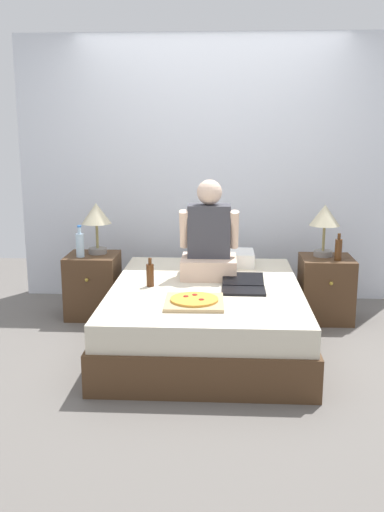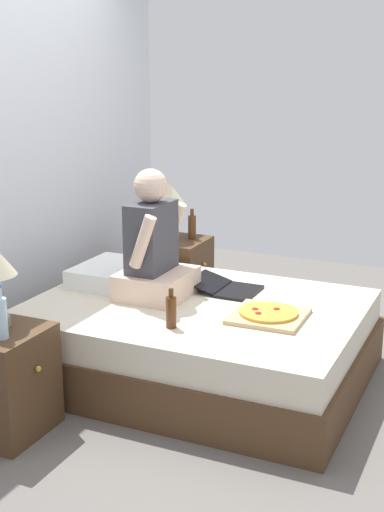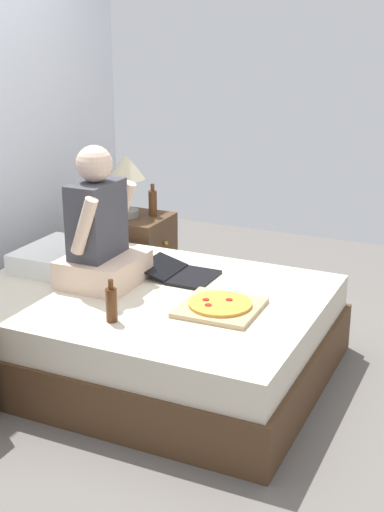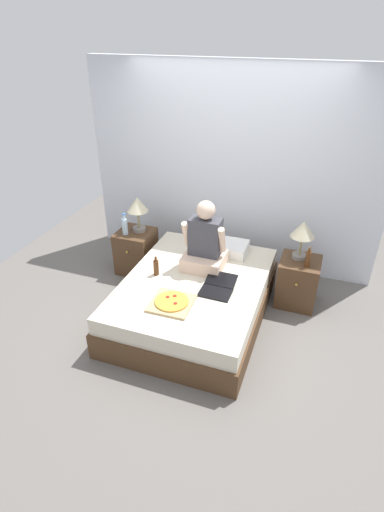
{
  "view_description": "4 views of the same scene",
  "coord_description": "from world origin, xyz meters",
  "px_view_note": "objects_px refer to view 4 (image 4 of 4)",
  "views": [
    {
      "loc": [
        0.12,
        -4.19,
        1.65
      ],
      "look_at": [
        -0.1,
        -0.17,
        0.74
      ],
      "focal_mm": 40.0,
      "sensor_mm": 36.0,
      "label": 1
    },
    {
      "loc": [
        -3.65,
        -1.64,
        1.87
      ],
      "look_at": [
        0.03,
        0.05,
        0.75
      ],
      "focal_mm": 50.0,
      "sensor_mm": 36.0,
      "label": 2
    },
    {
      "loc": [
        -3.19,
        -1.76,
        1.92
      ],
      "look_at": [
        0.09,
        -0.24,
        0.68
      ],
      "focal_mm": 50.0,
      "sensor_mm": 36.0,
      "label": 3
    },
    {
      "loc": [
        1.17,
        -3.31,
        2.84
      ],
      "look_at": [
        -0.01,
        -0.04,
        0.78
      ],
      "focal_mm": 28.0,
      "sensor_mm": 36.0,
      "label": 4
    }
  ],
  "objects_px": {
    "nightstand_left": "(136,251)",
    "beer_bottle": "(308,259)",
    "water_bottle": "(125,226)",
    "beer_bottle_on_bed": "(156,267)",
    "person_seated": "(205,244)",
    "lamp_on_left_nightstand": "(138,207)",
    "lamp_on_right_nightstand": "(303,232)",
    "nightstand_right": "(298,282)",
    "bed": "(194,298)",
    "laptop": "(217,288)",
    "pizza_box": "(172,303)"
  },
  "relations": [
    {
      "from": "nightstand_left",
      "to": "beer_bottle",
      "type": "xyz_separation_m",
      "value": [
        2.12,
        -0.1,
        0.37
      ]
    },
    {
      "from": "water_bottle",
      "to": "beer_bottle_on_bed",
      "type": "bearing_deg",
      "value": -40.68
    },
    {
      "from": "nightstand_left",
      "to": "person_seated",
      "type": "bearing_deg",
      "value": -18.26
    },
    {
      "from": "lamp_on_left_nightstand",
      "to": "lamp_on_right_nightstand",
      "type": "height_order",
      "value": "same"
    },
    {
      "from": "nightstand_right",
      "to": "beer_bottle_on_bed",
      "type": "distance_m",
      "value": 1.62
    },
    {
      "from": "bed",
      "to": "water_bottle",
      "type": "bearing_deg",
      "value": 153.66
    },
    {
      "from": "nightstand_left",
      "to": "water_bottle",
      "type": "relative_size",
      "value": 2.02
    },
    {
      "from": "beer_bottle",
      "to": "laptop",
      "type": "distance_m",
      "value": 1.04
    },
    {
      "from": "water_bottle",
      "to": "beer_bottle",
      "type": "bearing_deg",
      "value": -0.26
    },
    {
      "from": "lamp_on_left_nightstand",
      "to": "water_bottle",
      "type": "distance_m",
      "value": 0.28
    },
    {
      "from": "lamp_on_left_nightstand",
      "to": "beer_bottle",
      "type": "relative_size",
      "value": 1.96
    },
    {
      "from": "bed",
      "to": "lamp_on_right_nightstand",
      "type": "bearing_deg",
      "value": 34.64
    },
    {
      "from": "person_seated",
      "to": "laptop",
      "type": "xyz_separation_m",
      "value": [
        0.27,
        -0.38,
        -0.27
      ]
    },
    {
      "from": "water_bottle",
      "to": "beer_bottle",
      "type": "distance_m",
      "value": 2.2
    },
    {
      "from": "lamp_on_right_nightstand",
      "to": "beer_bottle_on_bed",
      "type": "distance_m",
      "value": 1.62
    },
    {
      "from": "person_seated",
      "to": "pizza_box",
      "type": "bearing_deg",
      "value": -96.06
    },
    {
      "from": "nightstand_right",
      "to": "beer_bottle",
      "type": "xyz_separation_m",
      "value": [
        0.07,
        -0.1,
        0.37
      ]
    },
    {
      "from": "lamp_on_left_nightstand",
      "to": "person_seated",
      "type": "bearing_deg",
      "value": -21.48
    },
    {
      "from": "nightstand_right",
      "to": "person_seated",
      "type": "relative_size",
      "value": 0.72
    },
    {
      "from": "nightstand_left",
      "to": "bed",
      "type": "bearing_deg",
      "value": -31.87
    },
    {
      "from": "nightstand_left",
      "to": "nightstand_right",
      "type": "distance_m",
      "value": 2.05
    },
    {
      "from": "lamp_on_left_nightstand",
      "to": "beer_bottle",
      "type": "distance_m",
      "value": 2.09
    },
    {
      "from": "nightstand_right",
      "to": "laptop",
      "type": "height_order",
      "value": "nightstand_right"
    },
    {
      "from": "bed",
      "to": "pizza_box",
      "type": "height_order",
      "value": "pizza_box"
    },
    {
      "from": "water_bottle",
      "to": "laptop",
      "type": "height_order",
      "value": "water_bottle"
    },
    {
      "from": "pizza_box",
      "to": "bed",
      "type": "bearing_deg",
      "value": 81.78
    },
    {
      "from": "water_bottle",
      "to": "pizza_box",
      "type": "bearing_deg",
      "value": -44.39
    },
    {
      "from": "beer_bottle",
      "to": "pizza_box",
      "type": "xyz_separation_m",
      "value": [
        -1.16,
        -1.0,
        -0.17
      ]
    },
    {
      "from": "person_seated",
      "to": "pizza_box",
      "type": "distance_m",
      "value": 0.81
    },
    {
      "from": "lamp_on_left_nightstand",
      "to": "beer_bottle_on_bed",
      "type": "distance_m",
      "value": 0.97
    },
    {
      "from": "lamp_on_right_nightstand",
      "to": "beer_bottle",
      "type": "height_order",
      "value": "lamp_on_right_nightstand"
    },
    {
      "from": "bed",
      "to": "lamp_on_left_nightstand",
      "type": "distance_m",
      "value": 1.37
    },
    {
      "from": "beer_bottle_on_bed",
      "to": "nightstand_left",
      "type": "bearing_deg",
      "value": 131.64
    },
    {
      "from": "pizza_box",
      "to": "beer_bottle_on_bed",
      "type": "distance_m",
      "value": 0.56
    },
    {
      "from": "bed",
      "to": "laptop",
      "type": "height_order",
      "value": "laptop"
    },
    {
      "from": "nightstand_left",
      "to": "lamp_on_right_nightstand",
      "type": "height_order",
      "value": "lamp_on_right_nightstand"
    },
    {
      "from": "nightstand_left",
      "to": "pizza_box",
      "type": "height_order",
      "value": "nightstand_left"
    },
    {
      "from": "nightstand_left",
      "to": "person_seated",
      "type": "distance_m",
      "value": 1.19
    },
    {
      "from": "person_seated",
      "to": "bed",
      "type": "bearing_deg",
      "value": -92.6
    },
    {
      "from": "nightstand_left",
      "to": "laptop",
      "type": "height_order",
      "value": "nightstand_left"
    },
    {
      "from": "laptop",
      "to": "beer_bottle_on_bed",
      "type": "xyz_separation_m",
      "value": [
        -0.7,
        0.05,
        0.07
      ]
    },
    {
      "from": "laptop",
      "to": "beer_bottle_on_bed",
      "type": "bearing_deg",
      "value": 175.76
    },
    {
      "from": "laptop",
      "to": "person_seated",
      "type": "bearing_deg",
      "value": 124.81
    },
    {
      "from": "lamp_on_left_nightstand",
      "to": "water_bottle",
      "type": "bearing_deg",
      "value": -130.6
    },
    {
      "from": "laptop",
      "to": "lamp_on_left_nightstand",
      "type": "bearing_deg",
      "value": 148.45
    },
    {
      "from": "nightstand_left",
      "to": "nightstand_right",
      "type": "height_order",
      "value": "same"
    },
    {
      "from": "person_seated",
      "to": "pizza_box",
      "type": "height_order",
      "value": "person_seated"
    },
    {
      "from": "nightstand_left",
      "to": "beer_bottle",
      "type": "bearing_deg",
      "value": -2.7
    },
    {
      "from": "lamp_on_right_nightstand",
      "to": "person_seated",
      "type": "distance_m",
      "value": 1.06
    },
    {
      "from": "beer_bottle_on_bed",
      "to": "person_seated",
      "type": "bearing_deg",
      "value": 37.14
    }
  ]
}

